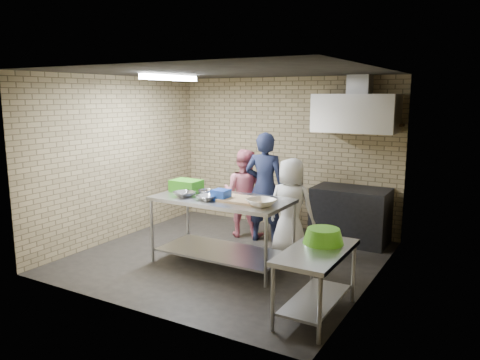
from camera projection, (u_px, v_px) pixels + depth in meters
name	position (u px, v px, depth m)	size (l,w,h in m)	color
floor	(228.00, 257.00, 6.93)	(4.20, 4.20, 0.00)	black
ceiling	(227.00, 72.00, 6.45)	(4.20, 4.20, 0.00)	black
back_wall	(285.00, 153.00, 8.39)	(4.20, 0.06, 2.70)	tan
front_wall	(130.00, 193.00, 4.99)	(4.20, 0.06, 2.70)	tan
left_wall	(119.00, 158.00, 7.72)	(0.06, 4.00, 2.70)	tan
right_wall	(374.00, 181.00, 5.66)	(0.06, 4.00, 2.70)	tan
prep_table	(222.00, 231.00, 6.59)	(1.93, 0.97, 0.97)	#BABCC1
side_counter	(316.00, 283.00, 5.04)	(0.60, 1.20, 0.75)	silver
stove	(350.00, 215.00, 7.59)	(1.20, 0.70, 0.90)	black
range_hood	(356.00, 113.00, 7.34)	(1.30, 0.60, 0.60)	silver
hood_duct	(360.00, 84.00, 7.39)	(0.35, 0.30, 0.30)	#A5A8AD
wall_shelf	(377.00, 125.00, 7.39)	(0.80, 0.20, 0.04)	#3F2B19
fluorescent_fixture	(170.00, 78.00, 6.95)	(0.10, 1.25, 0.08)	white
green_crate	(186.00, 186.00, 6.93)	(0.43, 0.32, 0.17)	green
blue_tub	(221.00, 195.00, 6.38)	(0.21, 0.21, 0.14)	blue
cutting_board	(243.00, 200.00, 6.31)	(0.59, 0.45, 0.03)	tan
mixing_bowl_a	(184.00, 194.00, 6.57)	(0.30, 0.30, 0.07)	#ABADB2
mixing_bowl_b	(206.00, 193.00, 6.69)	(0.23, 0.23, 0.07)	#B4B7BC
mixing_bowl_c	(207.00, 198.00, 6.36)	(0.28, 0.28, 0.07)	silver
ceramic_bowl	(261.00, 202.00, 6.02)	(0.37, 0.37, 0.09)	beige
green_basin	(323.00, 236.00, 5.18)	(0.46, 0.46, 0.17)	#59C626
bottle_red	(362.00, 117.00, 7.49)	(0.07, 0.07, 0.18)	#B22619
bottle_green	(387.00, 119.00, 7.30)	(0.06, 0.06, 0.15)	green
man_navy	(265.00, 187.00, 7.57)	(0.66, 0.43, 1.80)	#151B36
woman_pink	(244.00, 193.00, 7.89)	(0.73, 0.57, 1.49)	pink
woman_white	(291.00, 207.00, 6.92)	(0.72, 0.47, 1.48)	silver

